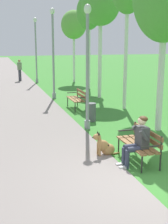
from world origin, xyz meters
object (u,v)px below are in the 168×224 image
at_px(lamp_post_far, 36,50).
at_px(litter_bin, 91,112).
at_px(lamp_post_mid, 53,53).
at_px(park_bench_near, 141,142).
at_px(lamp_post_near, 87,67).
at_px(park_bench_mid, 78,98).
at_px(pedestrian_distant, 20,70).
at_px(birch_tree_fifth, 89,13).
at_px(birch_tree_sixth, 74,25).
at_px(dog_shepherd, 105,147).
at_px(person_seated_on_near_bench, 138,139).
at_px(birch_tree_fourth, 101,6).

bearing_deg(lamp_post_far, litter_bin, -87.79).
height_order(lamp_post_mid, litter_bin, lamp_post_mid).
distance_m(park_bench_near, lamp_post_near, 3.62).
bearing_deg(park_bench_near, lamp_post_near, 97.49).
distance_m(park_bench_mid, pedestrian_distant, 10.68).
height_order(birch_tree_fifth, birch_tree_sixth, birch_tree_fifth).
relative_size(park_bench_mid, lamp_post_far, 0.33).
relative_size(park_bench_near, lamp_post_mid, 0.32).
bearing_deg(lamp_post_near, pedestrian_distant, 94.57).
xyz_separation_m(park_bench_mid, dog_shepherd, (-0.86, -5.86, -0.25)).
bearing_deg(birch_tree_sixth, park_bench_mid, -103.73).
bearing_deg(dog_shepherd, lamp_post_mid, 87.83).
distance_m(lamp_post_far, birch_tree_fifth, 5.19).
bearing_deg(birch_tree_sixth, dog_shepherd, -101.64).
relative_size(lamp_post_near, birch_tree_fifth, 0.71).
distance_m(birch_tree_sixth, litter_bin, 12.30).
height_order(birch_tree_fifth, litter_bin, birch_tree_fifth).
relative_size(park_bench_near, litter_bin, 2.14).
height_order(park_bench_mid, birch_tree_fifth, birch_tree_fifth).
height_order(person_seated_on_near_bench, pedestrian_distant, pedestrian_distant).
bearing_deg(birch_tree_sixth, lamp_post_near, -102.61).
height_order(park_bench_near, birch_tree_sixth, birch_tree_sixth).
xyz_separation_m(person_seated_on_near_bench, dog_shepherd, (-0.53, 0.85, -0.42)).
xyz_separation_m(park_bench_near, birch_tree_fourth, (2.00, 8.85, 4.22)).
bearing_deg(lamp_post_near, birch_tree_fifth, 72.37).
bearing_deg(litter_bin, park_bench_mid, 87.82).
relative_size(park_bench_near, person_seated_on_near_bench, 1.20).
height_order(park_bench_mid, birch_tree_sixth, birch_tree_sixth).
relative_size(park_bench_mid, birch_tree_sixth, 0.29).
bearing_deg(litter_bin, birch_tree_fifth, 73.32).
distance_m(park_bench_near, litter_bin, 4.18).
distance_m(lamp_post_near, birch_tree_sixth, 12.90).
height_order(park_bench_near, park_bench_mid, same).
height_order(park_bench_mid, lamp_post_near, lamp_post_near).
xyz_separation_m(litter_bin, pedestrian_distant, (-1.56, 12.82, 0.49)).
height_order(birch_tree_fourth, birch_tree_sixth, birch_tree_fourth).
relative_size(birch_tree_fifth, litter_bin, 8.30).
bearing_deg(pedestrian_distant, lamp_post_mid, -81.77).
relative_size(person_seated_on_near_bench, birch_tree_fifth, 0.22).
distance_m(park_bench_near, lamp_post_far, 15.86).
distance_m(lamp_post_mid, birch_tree_fourth, 3.40).
relative_size(park_bench_near, birch_tree_sixth, 0.29).
bearing_deg(birch_tree_sixth, lamp_post_far, 178.10).
distance_m(person_seated_on_near_bench, birch_tree_sixth, 16.48).
distance_m(lamp_post_near, birch_tree_fifth, 9.57).
height_order(lamp_post_near, lamp_post_mid, lamp_post_mid).
distance_m(birch_tree_sixth, pedestrian_distant, 5.26).
xyz_separation_m(lamp_post_near, birch_tree_fourth, (2.43, 5.64, 2.59)).
xyz_separation_m(dog_shepherd, lamp_post_mid, (0.33, 8.69, 2.13)).
bearing_deg(lamp_post_far, lamp_post_mid, -89.92).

